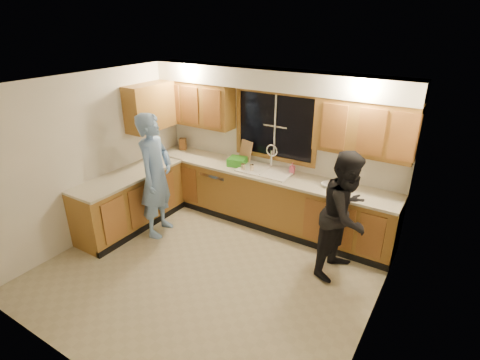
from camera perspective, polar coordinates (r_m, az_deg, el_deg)
name	(u,v)px	position (r m, az deg, el deg)	size (l,w,h in m)	color
floor	(208,271)	(5.29, -4.91, -13.71)	(4.20, 4.20, 0.00)	#B3A98A
ceiling	(200,86)	(4.26, -6.11, 14.00)	(4.20, 4.20, 0.00)	silver
wall_back	(275,147)	(6.14, 5.32, 5.05)	(4.20, 4.20, 0.00)	silver
wall_left	(93,158)	(6.07, -21.51, 3.20)	(3.80, 3.80, 0.00)	silver
wall_right	(379,238)	(3.88, 20.43, -8.33)	(3.80, 3.80, 0.00)	silver
base_cabinets_back	(265,198)	(6.21, 3.77, -2.80)	(4.20, 0.60, 0.88)	olive
base_cabinets_left	(131,201)	(6.35, -16.31, -3.12)	(0.60, 1.90, 0.88)	olive
countertop_back	(265,173)	(6.00, 3.82, 1.07)	(4.20, 0.63, 0.04)	beige
countertop_left	(128,175)	(6.15, -16.70, 0.66)	(0.63, 1.90, 0.04)	beige
upper_cabinets_left	(198,104)	(6.59, -6.48, 11.51)	(1.35, 0.33, 0.75)	olive
upper_cabinets_right	(365,128)	(5.36, 18.52, 7.54)	(1.35, 0.33, 0.75)	olive
upper_cabinets_return	(150,107)	(6.48, -13.51, 10.79)	(0.33, 0.90, 0.75)	olive
soffit	(272,79)	(5.73, 4.92, 15.05)	(4.20, 0.35, 0.30)	white
window_frame	(275,126)	(6.03, 5.40, 8.18)	(1.44, 0.03, 1.14)	black
sink	(265,175)	(6.03, 3.90, 0.83)	(0.86, 0.52, 0.57)	white
dishwasher	(222,189)	(6.61, -2.76, -1.31)	(0.60, 0.56, 0.82)	white
stove	(102,215)	(6.04, -20.27, -5.06)	(0.58, 0.75, 0.90)	white
man	(156,176)	(5.84, -12.72, 0.61)	(0.71, 0.47, 1.95)	#6F96D1
woman	(345,215)	(5.03, 15.77, -5.12)	(0.84, 0.65, 1.72)	black
knife_block	(183,144)	(7.05, -8.70, 5.47)	(0.12, 0.10, 0.21)	#985D29
cutting_board	(246,151)	(6.35, 0.87, 4.40)	(0.28, 0.02, 0.37)	tan
dish_crate	(237,162)	(6.23, -0.43, 2.84)	(0.28, 0.26, 0.13)	green
soap_bottle	(292,168)	(5.95, 7.96, 1.80)	(0.08, 0.08, 0.18)	#DF547A
bowl	(329,185)	(5.61, 13.40, -0.75)	(0.22, 0.22, 0.05)	silver
can_left	(252,168)	(5.97, 1.81, 1.80)	(0.07, 0.07, 0.12)	beige
can_right	(243,168)	(5.99, 0.43, 1.92)	(0.07, 0.07, 0.12)	beige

